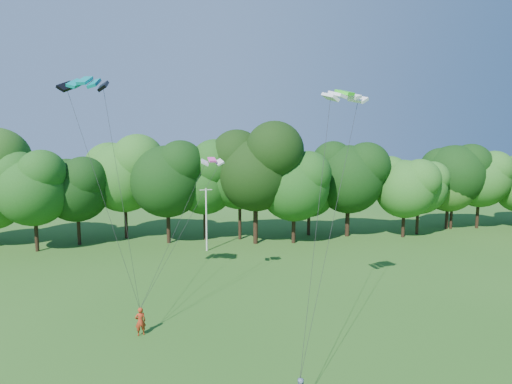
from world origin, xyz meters
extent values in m
cylinder|color=silver|center=(-2.34, 31.20, 3.53)|extent=(0.18, 0.18, 7.05)
cube|color=silver|center=(-2.34, 31.20, 6.87)|extent=(1.38, 0.46, 0.08)
imported|color=#AC3116|center=(-7.17, 11.74, 0.90)|extent=(0.75, 0.60, 1.79)
cube|color=#048385|center=(-10.64, 15.41, 15.94)|extent=(3.24, 1.90, 0.74)
cube|color=#36E822|center=(5.36, 10.72, 14.91)|extent=(3.03, 2.17, 0.49)
cube|color=#E940AC|center=(-2.30, 18.02, 10.65)|extent=(1.80, 1.09, 0.39)
cylinder|color=black|center=(3.58, 33.61, 2.42)|extent=(0.50, 0.50, 4.85)
ellipsoid|color=black|center=(3.58, 33.61, 8.82)|extent=(9.70, 9.70, 10.58)
cylinder|color=black|center=(31.58, 37.69, 2.00)|extent=(0.51, 0.51, 4.00)
ellipsoid|color=#2C591B|center=(31.58, 37.69, 7.28)|extent=(8.00, 8.00, 8.73)
camera|label=1|loc=(-3.85, -12.72, 11.76)|focal=28.00mm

